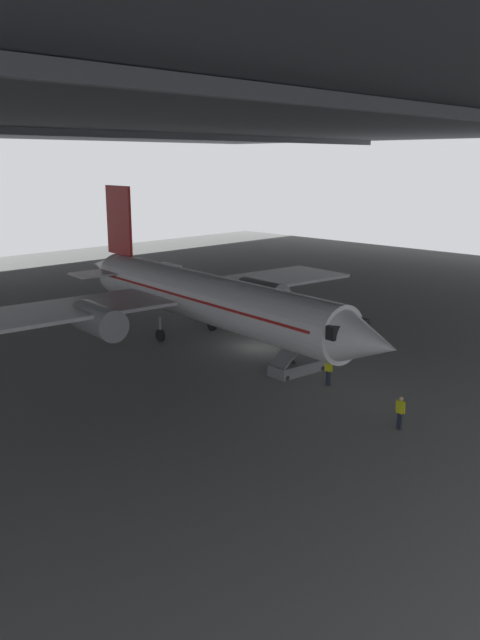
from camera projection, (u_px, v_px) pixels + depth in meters
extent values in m
plane|color=slate|center=(255.00, 348.00, 45.19)|extent=(110.00, 110.00, 0.00)
cube|color=#38383D|center=(130.00, 112.00, 50.64)|extent=(121.00, 99.00, 1.20)
cube|color=#4C4F54|center=(407.00, 108.00, 33.89)|extent=(115.50, 0.50, 0.70)
cube|color=#4C4F54|center=(30.00, 132.00, 62.21)|extent=(115.50, 0.50, 0.70)
cylinder|color=white|center=(206.00, 298.00, 45.67)|extent=(6.23, 26.27, 3.49)
cone|color=white|center=(365.00, 342.00, 34.65)|extent=(3.85, 4.53, 3.42)
cube|color=black|center=(335.00, 326.00, 36.21)|extent=(3.21, 2.75, 0.77)
cone|color=white|center=(109.00, 267.00, 56.61)|extent=(3.54, 5.87, 2.97)
cube|color=red|center=(119.00, 220.00, 53.92)|extent=(0.64, 3.82, 5.72)
cube|color=white|center=(152.00, 267.00, 55.67)|extent=(4.72, 3.31, 0.16)
cube|color=white|center=(100.00, 273.00, 52.69)|extent=(4.72, 3.31, 0.16)
cube|color=white|center=(264.00, 280.00, 54.46)|extent=(15.20, 7.86, 0.24)
cylinder|color=#9EA3A8|center=(263.00, 293.00, 52.11)|extent=(2.63, 4.75, 2.17)
cube|color=white|center=(61.00, 310.00, 43.42)|extent=(15.20, 7.86, 0.24)
cylinder|color=#9EA3A8|center=(98.00, 320.00, 43.21)|extent=(2.63, 4.75, 2.17)
cube|color=red|center=(206.00, 294.00, 45.61)|extent=(6.09, 24.38, 0.16)
cylinder|color=#9EA3A8|center=(290.00, 354.00, 39.58)|extent=(0.20, 0.20, 1.15)
cylinder|color=black|center=(290.00, 366.00, 39.78)|extent=(0.39, 0.93, 0.90)
cylinder|color=#9EA3A8|center=(212.00, 315.00, 49.53)|extent=(0.20, 0.20, 1.15)
cylinder|color=black|center=(212.00, 325.00, 49.72)|extent=(0.39, 0.93, 0.90)
cylinder|color=#9EA3A8|center=(160.00, 325.00, 46.67)|extent=(0.20, 0.20, 1.15)
cylinder|color=black|center=(160.00, 335.00, 46.86)|extent=(0.39, 0.93, 0.90)
cube|color=slate|center=(297.00, 367.00, 39.97)|extent=(3.82, 1.88, 0.70)
cube|color=slate|center=(298.00, 340.00, 39.54)|extent=(3.54, 1.65, 2.91)
cube|color=slate|center=(318.00, 314.00, 40.22)|extent=(1.23, 1.41, 0.12)
cylinder|color=black|center=(311.00, 304.00, 40.56)|extent=(0.06, 0.06, 1.00)
cylinder|color=black|center=(325.00, 308.00, 39.65)|extent=(0.06, 0.06, 1.00)
cylinder|color=black|center=(306.00, 363.00, 41.46)|extent=(0.31, 0.15, 0.30)
cylinder|color=black|center=(322.00, 368.00, 40.41)|extent=(0.31, 0.15, 0.30)
cylinder|color=black|center=(272.00, 372.00, 39.63)|extent=(0.31, 0.15, 0.30)
cylinder|color=black|center=(287.00, 378.00, 38.57)|extent=(0.31, 0.15, 0.30)
cylinder|color=#232838|center=(398.00, 421.00, 31.53)|extent=(0.14, 0.14, 0.87)
cylinder|color=#232838|center=(401.00, 422.00, 31.39)|extent=(0.14, 0.14, 0.87)
cube|color=yellow|center=(400.00, 407.00, 31.28)|extent=(0.26, 0.38, 0.62)
cylinder|color=yellow|center=(397.00, 405.00, 31.45)|extent=(0.09, 0.09, 0.58)
cylinder|color=yellow|center=(404.00, 408.00, 31.10)|extent=(0.09, 0.09, 0.58)
sphere|color=tan|center=(401.00, 399.00, 31.17)|extent=(0.24, 0.24, 0.24)
cylinder|color=#232838|center=(327.00, 378.00, 37.71)|extent=(0.14, 0.14, 0.88)
cylinder|color=#232838|center=(329.00, 379.00, 37.59)|extent=(0.14, 0.14, 0.88)
cube|color=yellow|center=(329.00, 366.00, 37.47)|extent=(0.22, 0.36, 0.62)
cylinder|color=yellow|center=(325.00, 365.00, 37.62)|extent=(0.09, 0.09, 0.59)
cylinder|color=yellow|center=(332.00, 366.00, 37.31)|extent=(0.09, 0.09, 0.59)
sphere|color=tan|center=(329.00, 359.00, 37.36)|extent=(0.24, 0.24, 0.24)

